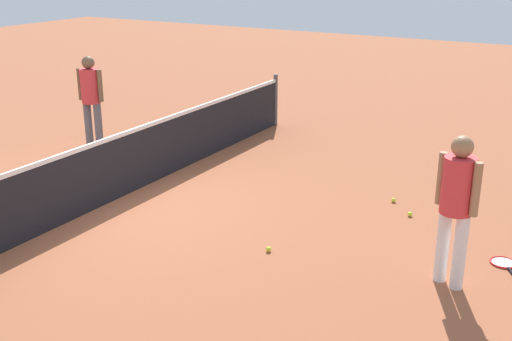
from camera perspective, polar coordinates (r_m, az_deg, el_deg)
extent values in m
plane|color=#9E5638|center=(9.57, -12.77, -2.68)|extent=(40.00, 40.00, 0.00)
cylinder|color=#4C4C51|center=(13.32, 1.75, 6.36)|extent=(0.09, 0.09, 1.07)
cube|color=black|center=(9.42, -12.97, -0.11)|extent=(10.00, 0.02, 0.91)
cube|color=white|center=(9.27, -13.19, 2.72)|extent=(10.00, 0.04, 0.06)
cylinder|color=white|center=(7.29, 16.40, -6.47)|extent=(0.18, 0.18, 0.85)
cylinder|color=white|center=(7.18, 17.80, -7.03)|extent=(0.18, 0.18, 0.85)
cylinder|color=red|center=(6.96, 17.68, -1.29)|extent=(0.44, 0.44, 0.62)
cylinder|color=#9E704C|center=(7.07, 16.29, -0.66)|extent=(0.12, 0.12, 0.58)
cylinder|color=#9E704C|center=(6.84, 19.15, -1.62)|extent=(0.12, 0.12, 0.58)
sphere|color=#9E704C|center=(6.83, 18.04, 2.05)|extent=(0.30, 0.30, 0.23)
cylinder|color=#595960|center=(12.07, -13.95, 3.92)|extent=(0.16, 0.16, 0.85)
cylinder|color=#595960|center=(12.20, -14.80, 4.00)|extent=(0.16, 0.16, 0.85)
cylinder|color=red|center=(11.97, -14.66, 7.35)|extent=(0.39, 0.39, 0.62)
cylinder|color=brown|center=(11.84, -13.82, 7.40)|extent=(0.10, 0.10, 0.58)
cylinder|color=brown|center=(12.09, -15.51, 7.49)|extent=(0.10, 0.10, 0.58)
sphere|color=brown|center=(11.90, -14.84, 9.35)|extent=(0.26, 0.26, 0.23)
torus|color=red|center=(8.08, 21.32, -7.70)|extent=(0.43, 0.43, 0.02)
cylinder|color=silver|center=(8.08, 21.32, -7.70)|extent=(0.36, 0.36, 0.00)
torus|color=red|center=(12.44, -8.98, 2.72)|extent=(0.42, 0.42, 0.02)
cylinder|color=silver|center=(12.44, -8.98, 2.72)|extent=(0.35, 0.35, 0.00)
cylinder|color=black|center=(12.56, -7.82, 2.96)|extent=(0.27, 0.15, 0.03)
sphere|color=#C6E033|center=(9.05, 13.65, -3.83)|extent=(0.07, 0.07, 0.07)
sphere|color=#C6E033|center=(9.49, 12.25, -2.61)|extent=(0.07, 0.07, 0.07)
sphere|color=#C6E033|center=(7.81, 1.14, -7.08)|extent=(0.07, 0.07, 0.07)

